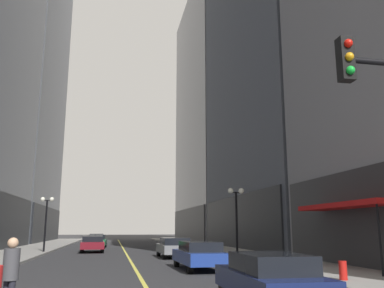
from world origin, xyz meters
The scene contains 17 objects.
ground_plane centered at (0.00, 35.00, 0.00)m, with size 200.00×200.00×0.00m, color #2D2D30.
sidewalk_left centered at (-8.25, 35.00, 0.07)m, with size 4.50×78.00×0.15m, color gray.
sidewalk_right centered at (8.25, 35.00, 0.07)m, with size 4.50×78.00×0.15m, color gray.
lane_centre_stripe centered at (0.00, 35.00, 0.00)m, with size 0.16×70.00×0.01m, color #E5D64C.
building_left_far centered at (-17.78, 60.00, 26.42)m, with size 14.75×26.00×52.99m.
building_right_far centered at (16.99, 60.00, 20.77)m, with size 13.18×26.00×41.70m.
storefront_awning_right centered at (9.70, 13.81, 2.99)m, with size 1.60×6.95×3.12m.
car_navy centered at (2.71, 6.12, 0.72)m, with size 1.81×4.51×1.32m.
car_blue centered at (2.96, 15.81, 0.72)m, with size 1.89×4.80×1.32m.
car_grey centered at (3.01, 24.23, 0.72)m, with size 2.00×4.53×1.32m.
car_maroon centered at (-2.71, 31.94, 0.72)m, with size 2.03×4.42×1.32m.
car_green centered at (-2.59, 39.42, 0.72)m, with size 1.93×4.34×1.32m.
car_silver centered at (-2.93, 47.17, 0.72)m, with size 1.91×4.42×1.32m.
pedestrian_with_orange_bag centered at (-3.31, 5.73, 1.02)m, with size 0.48×0.48×1.74m.
street_lamp_left_far centered at (-6.40, 30.82, 3.26)m, with size 1.06×0.36×4.43m.
street_lamp_right_mid centered at (6.40, 20.76, 3.26)m, with size 1.06×0.36×4.43m.
fire_hydrant_right centered at (6.90, 9.76, 0.40)m, with size 0.28×0.28×0.80m, color red.
Camera 1 is at (-1.21, -3.98, 1.93)m, focal length 38.17 mm.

